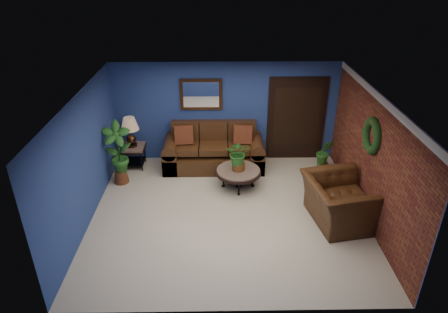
{
  "coord_description": "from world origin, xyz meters",
  "views": [
    {
      "loc": [
        -0.2,
        -6.73,
        4.8
      ],
      "look_at": [
        -0.08,
        0.55,
        1.03
      ],
      "focal_mm": 32.0,
      "sensor_mm": 36.0,
      "label": 1
    }
  ],
  "objects_px": {
    "sofa": "(214,152)",
    "end_table": "(133,151)",
    "table_lamp": "(130,129)",
    "armchair": "(339,201)",
    "coffee_table": "(238,172)",
    "side_chair": "(253,146)"
  },
  "relations": [
    {
      "from": "coffee_table",
      "to": "side_chair",
      "type": "bearing_deg",
      "value": 69.28
    },
    {
      "from": "armchair",
      "to": "end_table",
      "type": "bearing_deg",
      "value": 52.2
    },
    {
      "from": "sofa",
      "to": "side_chair",
      "type": "xyz_separation_m",
      "value": [
        0.97,
        0.02,
        0.15
      ]
    },
    {
      "from": "end_table",
      "to": "side_chair",
      "type": "height_order",
      "value": "side_chair"
    },
    {
      "from": "table_lamp",
      "to": "armchair",
      "type": "relative_size",
      "value": 0.52
    },
    {
      "from": "sofa",
      "to": "table_lamp",
      "type": "bearing_deg",
      "value": -178.8
    },
    {
      "from": "sofa",
      "to": "table_lamp",
      "type": "height_order",
      "value": "table_lamp"
    },
    {
      "from": "end_table",
      "to": "armchair",
      "type": "xyz_separation_m",
      "value": [
        4.45,
        -2.32,
        0.02
      ]
    },
    {
      "from": "coffee_table",
      "to": "table_lamp",
      "type": "distance_m",
      "value": 2.81
    },
    {
      "from": "table_lamp",
      "to": "side_chair",
      "type": "xyz_separation_m",
      "value": [
        2.96,
        0.07,
        -0.51
      ]
    },
    {
      "from": "coffee_table",
      "to": "armchair",
      "type": "relative_size",
      "value": 0.74
    },
    {
      "from": "sofa",
      "to": "end_table",
      "type": "relative_size",
      "value": 3.99
    },
    {
      "from": "table_lamp",
      "to": "side_chair",
      "type": "bearing_deg",
      "value": 1.29
    },
    {
      "from": "side_chair",
      "to": "armchair",
      "type": "bearing_deg",
      "value": -57.79
    },
    {
      "from": "sofa",
      "to": "coffee_table",
      "type": "bearing_deg",
      "value": -62.13
    },
    {
      "from": "armchair",
      "to": "sofa",
      "type": "bearing_deg",
      "value": 35.9
    },
    {
      "from": "sofa",
      "to": "end_table",
      "type": "height_order",
      "value": "sofa"
    },
    {
      "from": "coffee_table",
      "to": "side_chair",
      "type": "distance_m",
      "value": 1.16
    },
    {
      "from": "coffee_table",
      "to": "end_table",
      "type": "xyz_separation_m",
      "value": [
        -2.55,
        1.01,
        0.04
      ]
    },
    {
      "from": "sofa",
      "to": "table_lamp",
      "type": "xyz_separation_m",
      "value": [
        -1.99,
        -0.04,
        0.66
      ]
    },
    {
      "from": "table_lamp",
      "to": "end_table",
      "type": "bearing_deg",
      "value": 0.0
    },
    {
      "from": "sofa",
      "to": "end_table",
      "type": "xyz_separation_m",
      "value": [
        -1.99,
        -0.04,
        0.07
      ]
    }
  ]
}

